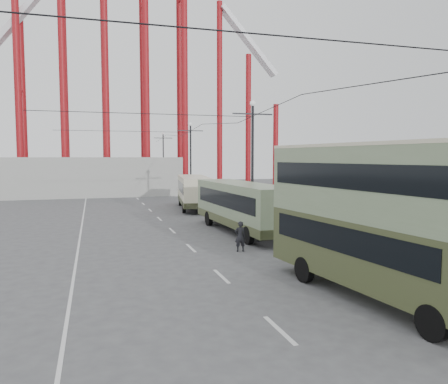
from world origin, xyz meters
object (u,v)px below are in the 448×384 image
object	(u,v)px
single_decker_green	(242,205)
single_decker_cream	(194,191)
double_decker_bus	(381,213)
pedestrian	(240,236)

from	to	relation	value
single_decker_green	single_decker_cream	bearing A→B (deg)	87.30
single_decker_green	single_decker_cream	xyz separation A→B (m)	(-0.13, 14.10, -0.09)
single_decker_green	single_decker_cream	distance (m)	14.10
single_decker_green	single_decker_cream	size ratio (longest dim) A/B	1.14
double_decker_bus	single_decker_cream	xyz separation A→B (m)	(-0.21, 28.62, -1.33)
single_decker_green	pedestrian	distance (m)	6.05
single_decker_green	single_decker_cream	world-z (taller)	single_decker_green
double_decker_bus	single_decker_cream	world-z (taller)	double_decker_bus
single_decker_cream	single_decker_green	bearing A→B (deg)	-81.65
single_decker_green	double_decker_bus	bearing A→B (deg)	-92.87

